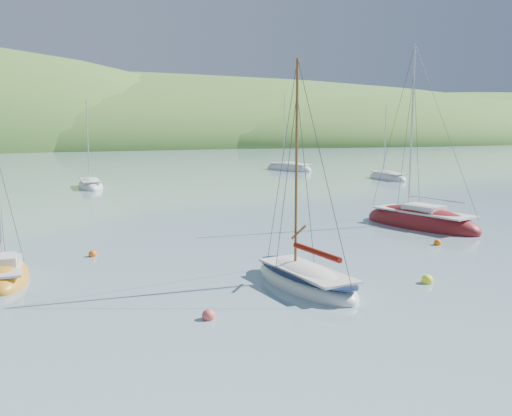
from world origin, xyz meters
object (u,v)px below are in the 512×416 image
object	(u,v)px
sailboat_yellow	(3,276)
distant_sloop_a	(90,186)
daysailer_white	(305,280)
distant_sloop_d	(388,178)
distant_sloop_b	(289,169)
sloop_red	(421,223)

from	to	relation	value
sailboat_yellow	distant_sloop_a	bearing A→B (deg)	78.63
daysailer_white	distant_sloop_d	distance (m)	46.06
distant_sloop_a	distant_sloop_b	distance (m)	30.37
sailboat_yellow	distant_sloop_a	world-z (taller)	distant_sloop_a
daysailer_white	sailboat_yellow	bearing A→B (deg)	147.48
daysailer_white	sloop_red	distance (m)	16.07
sailboat_yellow	distant_sloop_b	bearing A→B (deg)	52.93
daysailer_white	distant_sloop_a	world-z (taller)	daysailer_white
distant_sloop_a	distant_sloop_d	world-z (taller)	distant_sloop_a
daysailer_white	distant_sloop_d	size ratio (longest dim) A/B	1.06
daysailer_white	distant_sloop_a	bearing A→B (deg)	89.97
distant_sloop_b	daysailer_white	bearing A→B (deg)	-136.91
distant_sloop_d	sloop_red	bearing A→B (deg)	-120.31
sloop_red	distant_sloop_b	distance (m)	43.60
distant_sloop_b	distant_sloop_d	bearing A→B (deg)	-93.42
daysailer_white	sailboat_yellow	world-z (taller)	daysailer_white
sailboat_yellow	distant_sloop_d	distance (m)	50.63
sailboat_yellow	distant_sloop_d	world-z (taller)	distant_sloop_d
daysailer_white	sailboat_yellow	size ratio (longest dim) A/B	1.41
sloop_red	distant_sloop_b	xyz separation A→B (m)	(8.74, 42.72, -0.04)
distant_sloop_a	distant_sloop_d	bearing A→B (deg)	-6.15
daysailer_white	sloop_red	size ratio (longest dim) A/B	0.79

